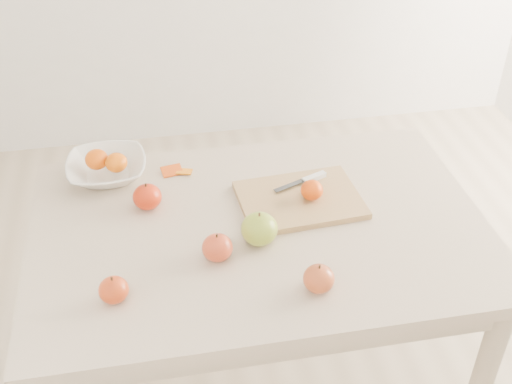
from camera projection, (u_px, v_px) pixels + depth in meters
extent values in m
cube|color=#C3AD93|center=(259.00, 230.00, 1.70)|extent=(1.20, 0.80, 0.04)
cylinder|color=#BCAA8E|center=(79.00, 272.00, 2.12)|extent=(0.06, 0.06, 0.71)
cylinder|color=#BCAA8E|center=(390.00, 234.00, 2.28)|extent=(0.06, 0.06, 0.71)
cube|color=tan|center=(300.00, 200.00, 1.76)|extent=(0.34, 0.26, 0.02)
ellipsoid|color=#C94907|center=(312.00, 190.00, 1.74)|extent=(0.06, 0.06, 0.05)
imported|color=white|center=(107.00, 169.00, 1.85)|extent=(0.23, 0.23, 0.06)
ellipsoid|color=#E14E07|center=(97.00, 159.00, 1.84)|extent=(0.07, 0.07, 0.06)
ellipsoid|color=#EA6108|center=(116.00, 163.00, 1.83)|extent=(0.06, 0.06, 0.06)
cube|color=#C6450E|center=(172.00, 172.00, 1.89)|extent=(0.07, 0.05, 0.01)
cube|color=orange|center=(184.00, 172.00, 1.89)|extent=(0.05, 0.05, 0.01)
cube|color=white|center=(314.00, 177.00, 1.82)|extent=(0.08, 0.04, 0.01)
cube|color=#3B3E44|center=(289.00, 186.00, 1.79)|extent=(0.09, 0.05, 0.00)
ellipsoid|color=olive|center=(259.00, 229.00, 1.61)|extent=(0.09, 0.09, 0.08)
ellipsoid|color=maroon|center=(319.00, 279.00, 1.48)|extent=(0.07, 0.07, 0.07)
ellipsoid|color=#A10402|center=(147.00, 197.00, 1.73)|extent=(0.08, 0.08, 0.07)
ellipsoid|color=#96080B|center=(217.00, 248.00, 1.56)|extent=(0.08, 0.08, 0.07)
ellipsoid|color=#9C1309|center=(114.00, 290.00, 1.45)|extent=(0.07, 0.07, 0.06)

